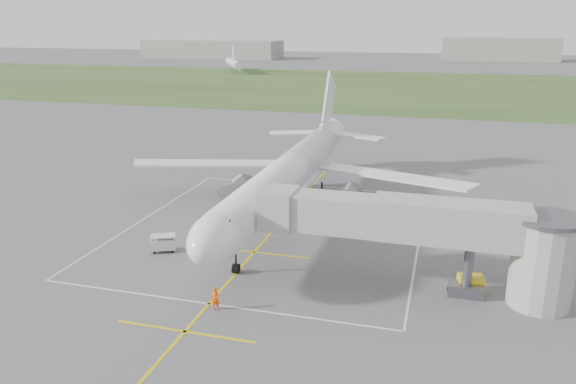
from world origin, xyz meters
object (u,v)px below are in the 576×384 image
(gpu_unit, at_px, (470,284))
(airliner, at_px, (287,175))
(baggage_cart, at_px, (163,243))
(jet_bridge, at_px, (439,233))
(ramp_worker_nose, at_px, (216,299))
(ramp_worker_wing, at_px, (244,195))

(gpu_unit, bearing_deg, airliner, 132.07)
(airliner, distance_m, baggage_cart, 15.41)
(gpu_unit, bearing_deg, jet_bridge, -176.96)
(ramp_worker_nose, xyz_separation_m, ramp_worker_wing, (-6.85, 24.31, 0.01))
(gpu_unit, relative_size, baggage_cart, 0.81)
(baggage_cart, height_order, ramp_worker_nose, ramp_worker_nose)
(jet_bridge, height_order, gpu_unit, jet_bridge)
(gpu_unit, xyz_separation_m, baggage_cart, (-26.21, 0.84, 0.10))
(airliner, xyz_separation_m, ramp_worker_nose, (0.82, -21.41, -3.54))
(baggage_cart, relative_size, ramp_worker_nose, 1.47)
(baggage_cart, bearing_deg, airliner, 34.82)
(jet_bridge, relative_size, ramp_worker_nose, 13.69)
(airliner, bearing_deg, jet_bridge, -42.19)
(ramp_worker_nose, bearing_deg, gpu_unit, 19.07)
(airliner, distance_m, ramp_worker_wing, 7.56)
(airliner, relative_size, gpu_unit, 23.04)
(airliner, bearing_deg, gpu_unit, -36.54)
(gpu_unit, distance_m, ramp_worker_nose, 19.17)
(airliner, xyz_separation_m, baggage_cart, (-7.88, -12.74, -3.62))
(baggage_cart, bearing_deg, jet_bridge, -27.09)
(ramp_worker_nose, distance_m, ramp_worker_wing, 25.25)
(ramp_worker_wing, bearing_deg, gpu_unit, 170.37)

